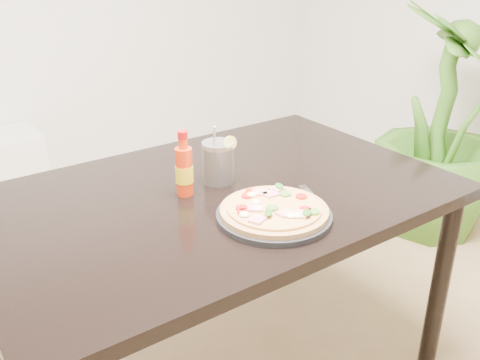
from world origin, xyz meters
TOP-DOWN VIEW (x-y plane):
  - dining_table at (-0.01, 0.39)m, footprint 1.40×0.90m
  - plate at (0.02, 0.15)m, footprint 0.31×0.31m
  - pizza at (0.02, 0.15)m, footprint 0.29×0.29m
  - hot_sauce_bottle at (-0.10, 0.42)m, footprint 0.06×0.06m
  - cola_cup at (0.03, 0.44)m, footprint 0.10×0.10m
  - fork at (0.19, 0.18)m, footprint 0.08×0.18m
  - houseplant at (1.54, 0.67)m, footprint 0.93×0.93m
  - plant_pot at (1.54, 0.67)m, footprint 0.28×0.28m

SIDE VIEW (x-z plane):
  - plant_pot at x=1.54m, z-range 0.00..0.22m
  - houseplant at x=1.54m, z-range 0.00..1.17m
  - dining_table at x=-0.01m, z-range 0.29..1.04m
  - fork at x=0.19m, z-range 0.75..0.76m
  - plate at x=0.02m, z-range 0.75..0.77m
  - pizza at x=0.02m, z-range 0.76..0.79m
  - cola_cup at x=0.03m, z-range 0.72..0.91m
  - hot_sauce_bottle at x=-0.10m, z-range 0.73..0.93m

